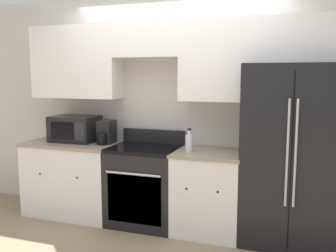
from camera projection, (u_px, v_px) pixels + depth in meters
ground_plane at (158, 237)px, 3.91m from camera, size 12.00×12.00×0.00m
wall_back at (177, 89)px, 4.24m from camera, size 8.00×0.39×2.60m
lower_cabinets_left at (74, 178)px, 4.53m from camera, size 1.12×0.64×0.88m
lower_cabinets_right at (209, 192)px, 4.00m from camera, size 0.73×0.64×0.88m
oven_range at (145, 185)px, 4.23m from camera, size 0.77×0.65×1.04m
refrigerator at (292, 154)px, 3.74m from camera, size 0.94×0.81×1.79m
microwave at (75, 129)px, 4.52m from camera, size 0.54×0.39×0.31m
bottle at (189, 142)px, 3.92m from camera, size 0.08×0.08×0.25m
paper_towel_holder at (106, 133)px, 4.37m from camera, size 0.16×0.27×0.27m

